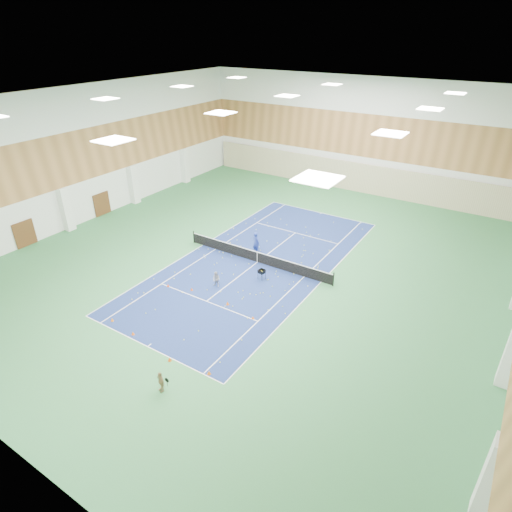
# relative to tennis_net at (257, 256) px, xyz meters

# --- Properties ---
(ground) EXTENTS (40.00, 40.00, 0.00)m
(ground) POSITION_rel_tennis_net_xyz_m (0.00, 0.00, -0.55)
(ground) COLOR #307140
(ground) RESTS_ON ground
(room_shell) EXTENTS (36.00, 40.00, 12.00)m
(room_shell) POSITION_rel_tennis_net_xyz_m (0.00, 0.00, 5.45)
(room_shell) COLOR white
(room_shell) RESTS_ON ground
(wood_cladding) EXTENTS (36.00, 40.00, 8.00)m
(wood_cladding) POSITION_rel_tennis_net_xyz_m (0.00, 0.00, 7.45)
(wood_cladding) COLOR #A8713E
(wood_cladding) RESTS_ON room_shell
(ceiling_light_grid) EXTENTS (21.40, 25.40, 0.06)m
(ceiling_light_grid) POSITION_rel_tennis_net_xyz_m (0.00, 0.00, 11.37)
(ceiling_light_grid) COLOR white
(ceiling_light_grid) RESTS_ON room_shell
(court_surface) EXTENTS (10.97, 23.77, 0.01)m
(court_surface) POSITION_rel_tennis_net_xyz_m (0.00, 0.00, -0.55)
(court_surface) COLOR navy
(court_surface) RESTS_ON ground
(tennis_balls_scatter) EXTENTS (10.57, 22.77, 0.07)m
(tennis_balls_scatter) POSITION_rel_tennis_net_xyz_m (0.00, 0.00, -0.50)
(tennis_balls_scatter) COLOR yellow
(tennis_balls_scatter) RESTS_ON ground
(tennis_net) EXTENTS (12.80, 0.10, 1.10)m
(tennis_net) POSITION_rel_tennis_net_xyz_m (0.00, 0.00, 0.00)
(tennis_net) COLOR black
(tennis_net) RESTS_ON ground
(back_curtain) EXTENTS (35.40, 0.16, 3.20)m
(back_curtain) POSITION_rel_tennis_net_xyz_m (0.00, 19.75, 1.05)
(back_curtain) COLOR #C6B793
(back_curtain) RESTS_ON ground
(door_left_a) EXTENTS (0.08, 1.80, 2.20)m
(door_left_a) POSITION_rel_tennis_net_xyz_m (-17.92, -8.00, 0.55)
(door_left_a) COLOR #593319
(door_left_a) RESTS_ON ground
(door_left_b) EXTENTS (0.08, 1.80, 2.20)m
(door_left_b) POSITION_rel_tennis_net_xyz_m (-17.92, 0.00, 0.55)
(door_left_b) COLOR #593319
(door_left_b) RESTS_ON ground
(coach) EXTENTS (0.78, 0.64, 1.86)m
(coach) POSITION_rel_tennis_net_xyz_m (-0.95, 1.31, 0.38)
(coach) COLOR #213597
(coach) RESTS_ON ground
(child_court) EXTENTS (0.60, 0.48, 1.17)m
(child_court) POSITION_rel_tennis_net_xyz_m (-0.57, -4.52, 0.04)
(child_court) COLOR #9A9AA2
(child_court) RESTS_ON ground
(child_apron) EXTENTS (0.76, 0.52, 1.20)m
(child_apron) POSITION_rel_tennis_net_xyz_m (3.06, -13.91, 0.05)
(child_apron) COLOR tan
(child_apron) RESTS_ON ground
(ball_cart) EXTENTS (0.52, 0.52, 0.80)m
(ball_cart) POSITION_rel_tennis_net_xyz_m (1.63, -1.96, -0.15)
(ball_cart) COLOR black
(ball_cart) RESTS_ON ground
(cone_svc_a) EXTENTS (0.20, 0.20, 0.22)m
(cone_svc_a) POSITION_rel_tennis_net_xyz_m (-3.47, -6.41, -0.44)
(cone_svc_a) COLOR #E53B0C
(cone_svc_a) RESTS_ON ground
(cone_svc_b) EXTENTS (0.19, 0.19, 0.21)m
(cone_svc_b) POSITION_rel_tennis_net_xyz_m (-1.72, -5.89, -0.44)
(cone_svc_b) COLOR #D7470B
(cone_svc_b) RESTS_ON ground
(cone_svc_c) EXTENTS (0.22, 0.22, 0.25)m
(cone_svc_c) POSITION_rel_tennis_net_xyz_m (1.43, -5.94, -0.43)
(cone_svc_c) COLOR #E65F0C
(cone_svc_c) RESTS_ON ground
(cone_svc_d) EXTENTS (0.18, 0.18, 0.20)m
(cone_svc_d) POSITION_rel_tennis_net_xyz_m (3.70, -6.34, -0.45)
(cone_svc_d) COLOR #FF620D
(cone_svc_d) RESTS_ON ground
(cone_base_a) EXTENTS (0.20, 0.20, 0.22)m
(cone_base_a) POSITION_rel_tennis_net_xyz_m (-3.65, -11.32, -0.44)
(cone_base_a) COLOR orange
(cone_base_a) RESTS_ON ground
(cone_base_b) EXTENTS (0.20, 0.20, 0.22)m
(cone_base_b) POSITION_rel_tennis_net_xyz_m (-1.53, -11.56, -0.44)
(cone_base_b) COLOR #FF620D
(cone_base_b) RESTS_ON ground
(cone_base_c) EXTENTS (0.21, 0.21, 0.24)m
(cone_base_c) POSITION_rel_tennis_net_xyz_m (1.89, -12.07, -0.43)
(cone_base_c) COLOR #F9530D
(cone_base_c) RESTS_ON ground
(cone_base_d) EXTENTS (0.22, 0.22, 0.24)m
(cone_base_d) POSITION_rel_tennis_net_xyz_m (4.39, -11.71, -0.43)
(cone_base_d) COLOR orange
(cone_base_d) RESTS_ON ground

